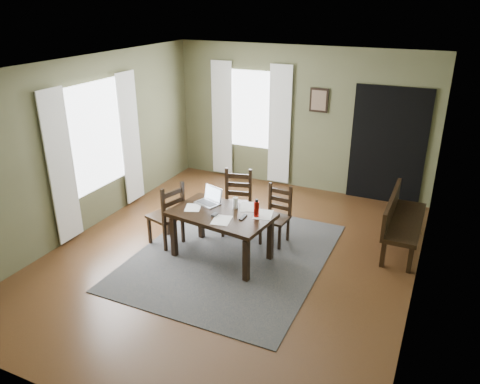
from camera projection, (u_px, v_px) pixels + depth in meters
The scene contains 25 objects.
ground at pixel (231, 256), 6.83m from camera, with size 5.00×6.00×0.01m.
room_shell at pixel (230, 137), 6.13m from camera, with size 5.02×6.02×2.71m.
rug at pixel (231, 256), 6.83m from camera, with size 2.60×3.20×0.01m.
dining_table at pixel (221, 218), 6.55m from camera, with size 1.50×1.02×0.70m.
chair_end at pixel (168, 215), 6.96m from camera, with size 0.54×0.54×1.00m.
chair_back_left at pixel (237, 203), 7.35m from camera, with size 0.54×0.54×1.01m.
chair_back_right at pixel (276, 216), 7.06m from camera, with size 0.42×0.42×0.89m.
bench at pixel (400, 217), 6.87m from camera, with size 0.48×1.49×0.84m.
laptop at pixel (210, 199), 6.81m from camera, with size 0.41×0.36×0.23m.
computer_mouse at pixel (215, 215), 6.42m from camera, with size 0.06×0.10×0.03m, color #3F3F42.
tv_remote at pixel (243, 217), 6.37m from camera, with size 0.05×0.18×0.02m, color black.
drinking_glass at pixel (235, 203), 6.63m from camera, with size 0.07×0.07×0.17m, color silver.
water_bottle at pixel (256, 209), 6.36m from camera, with size 0.10×0.10×0.26m.
paper_a at pixel (193, 208), 6.67m from camera, with size 0.21×0.28×0.00m, color white.
paper_c at pixel (249, 207), 6.70m from camera, with size 0.26×0.34×0.00m, color white.
paper_d at pixel (263, 215), 6.46m from camera, with size 0.25×0.33×0.00m, color white.
paper_e at pixel (222, 220), 6.30m from camera, with size 0.24×0.31×0.00m, color white.
window_left at pixel (96, 137), 7.38m from camera, with size 0.01×1.30×1.70m.
window_back at pixel (251, 109), 9.13m from camera, with size 1.00×0.01×1.50m.
curtain_left_near at pixel (61, 168), 6.78m from camera, with size 0.03×0.48×2.30m.
curtain_left_far at pixel (130, 139), 8.16m from camera, with size 0.03×0.48×2.30m.
curtain_back_left at pixel (222, 119), 9.44m from camera, with size 0.44×0.03×2.30m.
curtain_back_right at pixel (280, 126), 8.97m from camera, with size 0.44×0.03×2.30m.
framed_picture at pixel (319, 100), 8.49m from camera, with size 0.34×0.03×0.44m.
doorway_back at pixel (388, 146), 8.27m from camera, with size 1.30×0.03×2.10m.
Camera 1 is at (2.60, -5.33, 3.53)m, focal length 35.00 mm.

